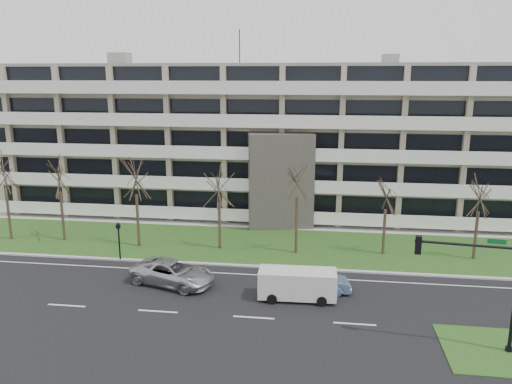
# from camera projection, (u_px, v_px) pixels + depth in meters

# --- Properties ---
(ground) EXTENTS (160.00, 160.00, 0.00)m
(ground) POSITION_uv_depth(u_px,v_px,m) (254.00, 318.00, 30.08)
(ground) COLOR black
(ground) RESTS_ON ground
(grass_verge) EXTENTS (90.00, 10.00, 0.06)m
(grass_verge) POSITION_uv_depth(u_px,v_px,m) (275.00, 245.00, 42.61)
(grass_verge) COLOR #224C19
(grass_verge) RESTS_ON ground
(curb) EXTENTS (90.00, 0.35, 0.12)m
(curb) POSITION_uv_depth(u_px,v_px,m) (268.00, 267.00, 37.78)
(curb) COLOR #B2B2AD
(curb) RESTS_ON ground
(sidewalk) EXTENTS (90.00, 2.00, 0.08)m
(sidewalk) POSITION_uv_depth(u_px,v_px,m) (280.00, 226.00, 47.91)
(sidewalk) COLOR #B2B2AD
(sidewalk) RESTS_ON ground
(grass_median) EXTENTS (7.00, 5.00, 0.06)m
(grass_median) POSITION_uv_depth(u_px,v_px,m) (511.00, 352.00, 26.33)
(grass_median) COLOR #224C19
(grass_median) RESTS_ON ground
(lane_edge_line) EXTENTS (90.00, 0.12, 0.01)m
(lane_edge_line) POSITION_uv_depth(u_px,v_px,m) (266.00, 275.00, 36.35)
(lane_edge_line) COLOR white
(lane_edge_line) RESTS_ON ground
(apartment_building) EXTENTS (60.50, 15.10, 18.75)m
(apartment_building) POSITION_uv_depth(u_px,v_px,m) (286.00, 139.00, 52.73)
(apartment_building) COLOR tan
(apartment_building) RESTS_ON ground
(silver_pickup) EXTENTS (6.56, 4.40, 1.67)m
(silver_pickup) POSITION_uv_depth(u_px,v_px,m) (173.00, 273.00, 34.72)
(silver_pickup) COLOR #B3B6BB
(silver_pickup) RESTS_ON ground
(blue_sedan) EXTENTS (4.60, 2.12, 1.46)m
(blue_sedan) POSITION_uv_depth(u_px,v_px,m) (317.00, 282.00, 33.40)
(blue_sedan) COLOR #7FAEDD
(blue_sedan) RESTS_ON ground
(white_van) EXTENTS (5.08, 2.19, 1.95)m
(white_van) POSITION_uv_depth(u_px,v_px,m) (298.00, 282.00, 32.35)
(white_van) COLOR silver
(white_van) RESTS_ON ground
(traffic_signal) EXTENTS (5.31, 0.92, 6.18)m
(traffic_signal) POSITION_uv_depth(u_px,v_px,m) (481.00, 278.00, 25.86)
(traffic_signal) COLOR black
(traffic_signal) RESTS_ON ground
(pedestrian_signal) EXTENTS (0.30, 0.24, 3.13)m
(pedestrian_signal) POSITION_uv_depth(u_px,v_px,m) (119.00, 237.00, 38.77)
(pedestrian_signal) COLOR black
(pedestrian_signal) RESTS_ON ground
(tree_0) EXTENTS (4.17, 4.17, 8.33)m
(tree_0) POSITION_uv_depth(u_px,v_px,m) (3.00, 168.00, 42.70)
(tree_0) COLOR #382B21
(tree_0) RESTS_ON ground
(tree_1) EXTENTS (3.93, 3.93, 7.86)m
(tree_1) POSITION_uv_depth(u_px,v_px,m) (58.00, 172.00, 42.54)
(tree_1) COLOR #382B21
(tree_1) RESTS_ON ground
(tree_2) EXTENTS (4.05, 4.05, 8.10)m
(tree_2) POSITION_uv_depth(u_px,v_px,m) (135.00, 174.00, 40.96)
(tree_2) COLOR #382B21
(tree_2) RESTS_ON ground
(tree_3) EXTENTS (3.56, 3.56, 7.12)m
(tree_3) POSITION_uv_depth(u_px,v_px,m) (219.00, 185.00, 40.58)
(tree_3) COLOR #382B21
(tree_3) RESTS_ON ground
(tree_4) EXTENTS (4.22, 4.22, 8.45)m
(tree_4) POSITION_uv_depth(u_px,v_px,m) (297.00, 175.00, 39.34)
(tree_4) COLOR #382B21
(tree_4) RESTS_ON ground
(tree_5) EXTENTS (3.37, 3.37, 6.74)m
(tree_5) POSITION_uv_depth(u_px,v_px,m) (387.00, 192.00, 39.39)
(tree_5) COLOR #382B21
(tree_5) RESTS_ON ground
(tree_6) EXTENTS (3.49, 3.49, 6.98)m
(tree_6) POSITION_uv_depth(u_px,v_px,m) (480.00, 193.00, 38.22)
(tree_6) COLOR #382B21
(tree_6) RESTS_ON ground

